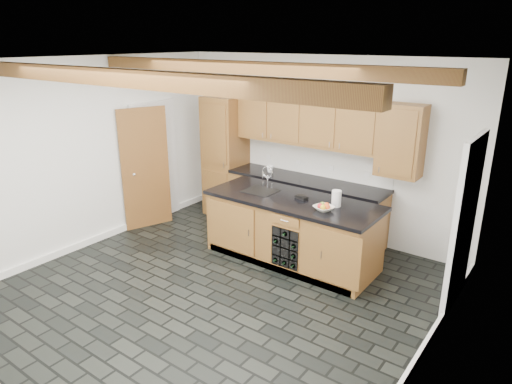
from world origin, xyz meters
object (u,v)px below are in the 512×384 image
(island, at_px, (292,230))
(paper_towel, at_px, (336,198))
(kitchen_scale, at_px, (301,197))
(fruit_bowl, at_px, (324,208))

(island, relative_size, paper_towel, 11.37)
(kitchen_scale, height_order, fruit_bowl, fruit_bowl)
(kitchen_scale, xyz_separation_m, paper_towel, (0.52, 0.02, 0.08))
(island, xyz_separation_m, kitchen_scale, (0.10, 0.08, 0.49))
(fruit_bowl, bearing_deg, kitchen_scale, 154.55)
(island, height_order, paper_towel, paper_towel)
(island, height_order, kitchen_scale, kitchen_scale)
(kitchen_scale, distance_m, paper_towel, 0.53)
(fruit_bowl, bearing_deg, paper_towel, 76.84)
(fruit_bowl, relative_size, paper_towel, 1.14)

